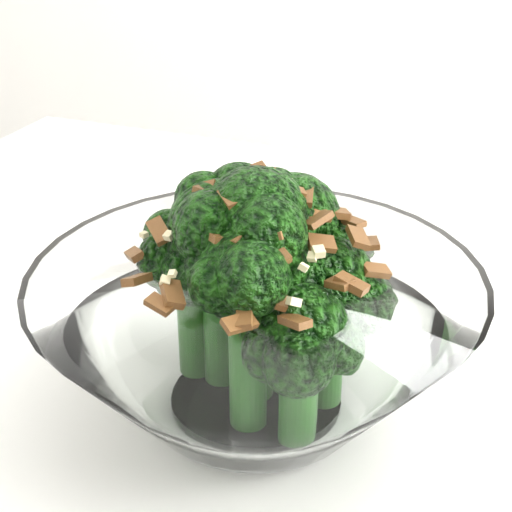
# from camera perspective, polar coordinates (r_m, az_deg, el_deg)

# --- Properties ---
(broccoli_dish) EXTENTS (0.24, 0.24, 0.15)m
(broccoli_dish) POSITION_cam_1_polar(r_m,az_deg,el_deg) (0.43, 0.18, -5.04)
(broccoli_dish) COLOR white
(broccoli_dish) RESTS_ON table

